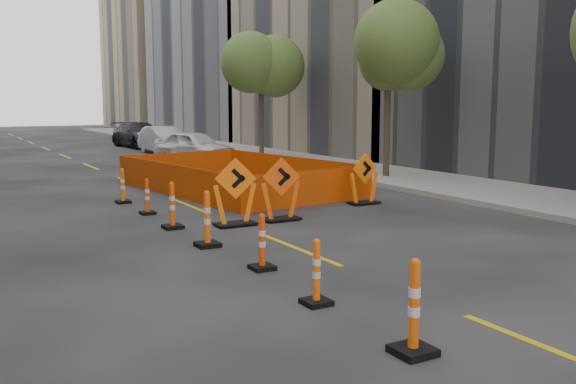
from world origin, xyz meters
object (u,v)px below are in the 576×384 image
chevron_sign_center (281,189)px  parked_car_far (140,135)px  parked_car_near (194,146)px  channelizer_6 (172,205)px  chevron_sign_right (364,179)px  parked_car_mid (165,140)px  channelizer_8 (123,186)px  channelizer_5 (207,219)px  channelizer_3 (317,272)px  channelizer_7 (147,196)px  channelizer_2 (414,307)px  channelizer_4 (262,242)px  chevron_sign_left (235,192)px

chevron_sign_center → parked_car_far: bearing=96.4°
parked_car_near → channelizer_6: bearing=-135.6°
chevron_sign_right → parked_car_mid: bearing=81.9°
channelizer_8 → channelizer_5: bearing=-90.0°
channelizer_3 → channelizer_7: (0.11, 8.33, -0.02)m
channelizer_3 → parked_car_mid: (6.52, 25.98, 0.26)m
channelizer_6 → chevron_sign_center: chevron_sign_center is taller
chevron_sign_center → chevron_sign_right: size_ratio=1.06×
channelizer_5 → channelizer_8: channelizer_5 is taller
channelizer_6 → parked_car_far: 26.12m
channelizer_2 → channelizer_7: 10.41m
channelizer_5 → channelizer_6: (0.00, 2.08, -0.03)m
parked_car_near → channelizer_4: bearing=-130.5°
channelizer_8 → parked_car_far: parked_car_far is taller
channelizer_4 → channelizer_6: bearing=92.0°
channelizer_2 → chevron_sign_center: size_ratio=0.74×
chevron_sign_right → parked_car_mid: (0.65, 19.07, 0.02)m
channelizer_2 → chevron_sign_left: chevron_sign_left is taller
channelizer_3 → chevron_sign_right: 9.07m
channelizer_8 → channelizer_6: bearing=-89.9°
channelizer_8 → chevron_sign_right: size_ratio=0.68×
channelizer_7 → chevron_sign_left: chevron_sign_left is taller
channelizer_2 → parked_car_far: (6.77, 33.56, 0.20)m
chevron_sign_left → chevron_sign_right: bearing=34.8°
channelizer_5 → parked_car_far: 28.13m
channelizer_4 → channelizer_8: channelizer_8 is taller
channelizer_3 → chevron_sign_center: chevron_sign_center is taller
channelizer_7 → chevron_sign_center: 3.54m
channelizer_5 → parked_car_near: size_ratio=0.26×
channelizer_2 → channelizer_3: size_ratio=1.18×
channelizer_3 → channelizer_4: 2.09m
channelizer_4 → channelizer_8: 8.33m
parked_car_near → parked_car_mid: size_ratio=0.96×
channelizer_3 → chevron_sign_left: chevron_sign_left is taller
parked_car_mid → channelizer_6: bearing=-110.1°
channelizer_4 → channelizer_7: size_ratio=1.07×
channelizer_5 → channelizer_6: bearing=89.9°
parked_car_near → channelizer_7: bearing=-138.7°
channelizer_2 → chevron_sign_right: size_ratio=0.79×
channelizer_6 → parked_car_near: size_ratio=0.25×
channelizer_3 → parked_car_near: size_ratio=0.22×
parked_car_mid → channelizer_2: bearing=-105.0°
channelizer_8 → chevron_sign_left: chevron_sign_left is taller
channelizer_7 → channelizer_8: 2.08m
channelizer_2 → chevron_sign_left: bearing=79.9°
channelizer_2 → channelizer_8: bearing=89.9°
channelizer_4 → chevron_sign_right: bearing=40.4°
channelizer_5 → channelizer_7: channelizer_5 is taller
channelizer_3 → chevron_sign_center: (2.66, 5.89, 0.29)m
channelizer_3 → parked_car_near: parked_car_near is taller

